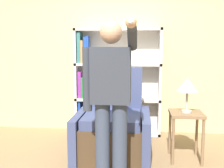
# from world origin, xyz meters

# --- Properties ---
(wall_back) EXTENTS (8.00, 0.06, 2.80)m
(wall_back) POSITION_xyz_m (0.00, 2.03, 1.40)
(wall_back) COLOR #DBCC84
(wall_back) RESTS_ON ground_plane
(bookcase) EXTENTS (1.38, 0.28, 1.70)m
(bookcase) POSITION_xyz_m (-0.03, 1.87, 0.84)
(bookcase) COLOR silver
(bookcase) RESTS_ON ground_plane
(armchair) EXTENTS (0.94, 0.94, 1.13)m
(armchair) POSITION_xyz_m (0.11, 1.01, 0.35)
(armchair) COLOR #4C3823
(armchair) RESTS_ON ground_plane
(person_standing) EXTENTS (0.53, 0.78, 1.65)m
(person_standing) POSITION_xyz_m (0.17, 0.20, 0.94)
(person_standing) COLOR #384256
(person_standing) RESTS_ON ground_plane
(side_table) EXTENTS (0.40, 0.40, 0.61)m
(side_table) POSITION_xyz_m (1.03, 0.91, 0.49)
(side_table) COLOR #846647
(side_table) RESTS_ON ground_plane
(table_lamp) EXTENTS (0.27, 0.27, 0.43)m
(table_lamp) POSITION_xyz_m (1.03, 0.91, 0.94)
(table_lamp) COLOR #B7B2A8
(table_lamp) RESTS_ON side_table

